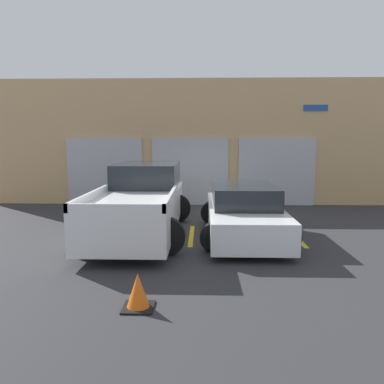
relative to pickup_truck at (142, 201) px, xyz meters
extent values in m
plane|color=#2D2D30|center=(1.37, 1.52, -0.86)|extent=(28.00, 28.00, 0.00)
cube|color=tan|center=(1.37, 4.82, 1.56)|extent=(16.49, 0.60, 4.84)
cube|color=#ADADB2|center=(-2.17, 4.48, 0.44)|extent=(2.94, 0.08, 2.60)
cube|color=#ADADB2|center=(1.17, 4.48, 0.44)|extent=(2.94, 0.08, 2.60)
cube|color=#ADADB2|center=(4.51, 4.48, 0.44)|extent=(2.94, 0.08, 2.60)
cube|color=#1E4799|center=(5.91, 4.49, 2.86)|extent=(0.90, 0.03, 0.22)
cube|color=white|center=(0.00, -0.33, -0.17)|extent=(1.96, 5.52, 0.90)
cube|color=#1E2328|center=(0.00, 1.19, 0.62)|extent=(1.81, 2.48, 0.69)
cube|color=white|center=(-0.94, -1.57, 0.37)|extent=(0.08, 3.03, 0.18)
cube|color=white|center=(0.94, -1.57, 0.37)|extent=(0.08, 3.03, 0.18)
cube|color=white|center=(0.00, -3.05, 0.37)|extent=(1.96, 0.08, 0.18)
cylinder|color=black|center=(-0.87, 1.38, -0.43)|extent=(0.85, 0.22, 0.85)
cylinder|color=black|center=(0.87, 1.38, -0.43)|extent=(0.85, 0.22, 0.85)
cylinder|color=black|center=(-0.87, -2.04, -0.43)|extent=(0.85, 0.22, 0.85)
cylinder|color=black|center=(0.87, -2.04, -0.43)|extent=(0.85, 0.22, 0.85)
cube|color=white|center=(2.75, -0.33, -0.37)|extent=(1.82, 4.63, 0.68)
cube|color=#1E2328|center=(2.75, -0.21, 0.24)|extent=(1.60, 2.55, 0.53)
cylinder|color=black|center=(1.95, 1.11, -0.52)|extent=(0.68, 0.22, 0.68)
cylinder|color=black|center=(3.55, 1.11, -0.52)|extent=(0.68, 0.22, 0.68)
cylinder|color=black|center=(1.95, -1.77, -0.52)|extent=(0.68, 0.22, 0.68)
cylinder|color=black|center=(3.55, -1.77, -0.52)|extent=(0.68, 0.22, 0.68)
cube|color=gold|center=(-1.37, -0.33, -0.85)|extent=(0.12, 2.20, 0.01)
cube|color=gold|center=(1.37, -0.33, -0.85)|extent=(0.12, 2.20, 0.01)
cube|color=gold|center=(4.12, -0.33, -0.85)|extent=(0.12, 2.20, 0.01)
cube|color=black|center=(0.71, -4.68, -0.84)|extent=(0.47, 0.47, 0.03)
cone|color=orange|center=(0.71, -4.68, -0.58)|extent=(0.36, 0.36, 0.55)
camera|label=1|loc=(1.68, -10.01, 1.67)|focal=35.00mm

